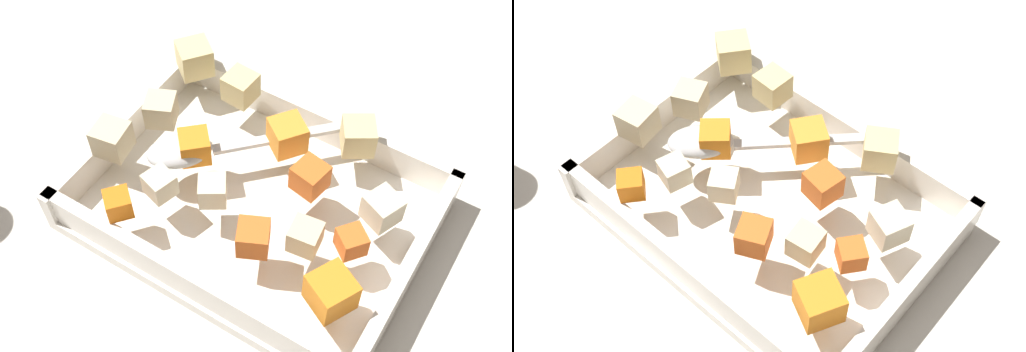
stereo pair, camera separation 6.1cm
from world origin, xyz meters
The scene contains 19 objects.
ground_plane centered at (0.00, 0.00, 0.00)m, with size 4.00×4.00×0.00m, color beige.
baking_dish centered at (-0.01, 0.00, 0.02)m, with size 0.32×0.23×0.05m.
carrot_chunk_back_center centered at (-0.05, 0.06, 0.07)m, with size 0.03×0.03×0.03m, color orange.
carrot_chunk_near_left centered at (-0.13, 0.07, 0.07)m, with size 0.03×0.03×0.03m, color orange.
carrot_chunk_far_left centered at (-0.02, -0.06, 0.07)m, with size 0.03×0.03×0.03m, color orange.
carrot_chunk_far_right centered at (0.07, 0.09, 0.06)m, with size 0.02×0.02×0.02m, color orange.
carrot_chunk_front_center centered at (-0.12, 0.01, 0.06)m, with size 0.02×0.02×0.02m, color orange.
carrot_chunk_corner_nw centered at (-0.06, -0.03, 0.07)m, with size 0.03×0.03×0.03m, color orange.
carrot_chunk_heap_side centered at (0.05, 0.00, 0.07)m, with size 0.03×0.03×0.03m, color orange.
potato_chunk_corner_ne centered at (0.06, -0.09, 0.07)m, with size 0.03×0.03×0.03m, color #E0CC89.
potato_chunk_under_handle centered at (0.11, -0.02, 0.07)m, with size 0.03×0.03×0.03m, color beige.
potato_chunk_near_right centered at (-0.08, 0.03, 0.06)m, with size 0.03×0.03×0.03m, color beige.
potato_chunk_heap_top centered at (0.01, 0.03, 0.06)m, with size 0.02×0.02×0.02m, color beige.
potato_chunk_corner_se centered at (0.12, 0.03, 0.07)m, with size 0.03×0.03×0.03m, color beige.
potato_chunk_near_spoon centered at (0.12, -0.10, 0.07)m, with size 0.03×0.03×0.03m, color #E0CC89.
potato_chunk_corner_sw centered at (-0.07, -0.09, 0.07)m, with size 0.03×0.03×0.03m, color #E0CC89.
parsnip_chunk_mid_right centered at (0.05, 0.05, 0.06)m, with size 0.02×0.02×0.02m, color beige.
parsnip_chunk_rim_edge centered at (-0.13, -0.03, 0.07)m, with size 0.03×0.03×0.03m, color beige.
serving_spoon centered at (0.05, 0.00, 0.06)m, with size 0.17×0.17×0.02m.
Camera 1 is at (-0.21, 0.31, 0.55)m, focal length 46.47 mm.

